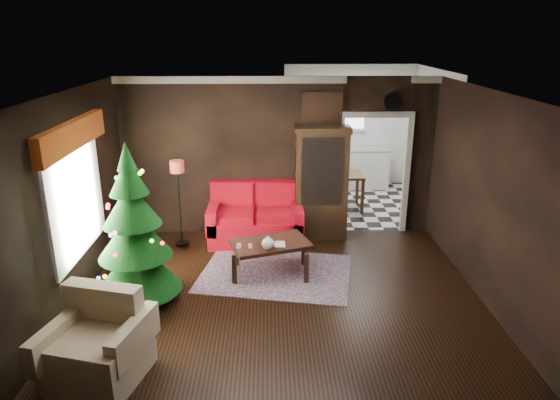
{
  "coord_description": "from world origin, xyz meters",
  "views": [
    {
      "loc": [
        -0.15,
        -6.06,
        3.53
      ],
      "look_at": [
        0.0,
        0.9,
        1.15
      ],
      "focal_mm": 32.01,
      "sensor_mm": 36.0,
      "label": 1
    }
  ],
  "objects_px": {
    "floor_lamp": "(180,204)",
    "wall_clock": "(393,101)",
    "kitchen_table": "(345,191)",
    "christmas_tree": "(134,230)",
    "curio_cabinet": "(321,185)",
    "loveseat": "(255,214)",
    "teapot": "(268,243)",
    "armchair": "(96,341)",
    "coffee_table": "(270,258)"
  },
  "relations": [
    {
      "from": "floor_lamp",
      "to": "wall_clock",
      "type": "relative_size",
      "value": 4.52
    },
    {
      "from": "wall_clock",
      "to": "kitchen_table",
      "type": "bearing_deg",
      "value": 113.75
    },
    {
      "from": "christmas_tree",
      "to": "kitchen_table",
      "type": "xyz_separation_m",
      "value": [
        3.33,
        3.68,
        -0.68
      ]
    },
    {
      "from": "curio_cabinet",
      "to": "christmas_tree",
      "type": "bearing_deg",
      "value": -140.02
    },
    {
      "from": "loveseat",
      "to": "teapot",
      "type": "height_order",
      "value": "loveseat"
    },
    {
      "from": "wall_clock",
      "to": "kitchen_table",
      "type": "relative_size",
      "value": 0.43
    },
    {
      "from": "armchair",
      "to": "teapot",
      "type": "relative_size",
      "value": 4.65
    },
    {
      "from": "coffee_table",
      "to": "wall_clock",
      "type": "bearing_deg",
      "value": 38.43
    },
    {
      "from": "loveseat",
      "to": "christmas_tree",
      "type": "bearing_deg",
      "value": -127.07
    },
    {
      "from": "armchair",
      "to": "coffee_table",
      "type": "height_order",
      "value": "armchair"
    },
    {
      "from": "armchair",
      "to": "kitchen_table",
      "type": "relative_size",
      "value": 1.26
    },
    {
      "from": "loveseat",
      "to": "floor_lamp",
      "type": "relative_size",
      "value": 1.18
    },
    {
      "from": "teapot",
      "to": "wall_clock",
      "type": "xyz_separation_m",
      "value": [
        2.13,
        1.92,
        1.76
      ]
    },
    {
      "from": "floor_lamp",
      "to": "teapot",
      "type": "relative_size",
      "value": 7.11
    },
    {
      "from": "christmas_tree",
      "to": "teapot",
      "type": "relative_size",
      "value": 10.79
    },
    {
      "from": "christmas_tree",
      "to": "wall_clock",
      "type": "xyz_separation_m",
      "value": [
        3.88,
        2.43,
        1.33
      ]
    },
    {
      "from": "floor_lamp",
      "to": "armchair",
      "type": "xyz_separation_m",
      "value": [
        -0.34,
        -3.28,
        -0.37
      ]
    },
    {
      "from": "loveseat",
      "to": "teapot",
      "type": "bearing_deg",
      "value": -81.94
    },
    {
      "from": "coffee_table",
      "to": "kitchen_table",
      "type": "height_order",
      "value": "kitchen_table"
    },
    {
      "from": "floor_lamp",
      "to": "teapot",
      "type": "xyz_separation_m",
      "value": [
        1.45,
        -1.17,
        -0.21
      ]
    },
    {
      "from": "teapot",
      "to": "wall_clock",
      "type": "relative_size",
      "value": 0.64
    },
    {
      "from": "curio_cabinet",
      "to": "armchair",
      "type": "bearing_deg",
      "value": -125.18
    },
    {
      "from": "curio_cabinet",
      "to": "wall_clock",
      "type": "distance_m",
      "value": 1.88
    },
    {
      "from": "loveseat",
      "to": "christmas_tree",
      "type": "distance_m",
      "value": 2.6
    },
    {
      "from": "curio_cabinet",
      "to": "christmas_tree",
      "type": "relative_size",
      "value": 0.87
    },
    {
      "from": "teapot",
      "to": "kitchen_table",
      "type": "relative_size",
      "value": 0.27
    },
    {
      "from": "christmas_tree",
      "to": "kitchen_table",
      "type": "relative_size",
      "value": 2.93
    },
    {
      "from": "floor_lamp",
      "to": "christmas_tree",
      "type": "height_order",
      "value": "christmas_tree"
    },
    {
      "from": "curio_cabinet",
      "to": "kitchen_table",
      "type": "bearing_deg",
      "value": 65.56
    },
    {
      "from": "coffee_table",
      "to": "wall_clock",
      "type": "xyz_separation_m",
      "value": [
        2.1,
        1.66,
        2.11
      ]
    },
    {
      "from": "curio_cabinet",
      "to": "wall_clock",
      "type": "height_order",
      "value": "wall_clock"
    },
    {
      "from": "loveseat",
      "to": "teapot",
      "type": "distance_m",
      "value": 1.54
    },
    {
      "from": "loveseat",
      "to": "curio_cabinet",
      "type": "xyz_separation_m",
      "value": [
        1.15,
        0.22,
        0.45
      ]
    },
    {
      "from": "loveseat",
      "to": "kitchen_table",
      "type": "height_order",
      "value": "loveseat"
    },
    {
      "from": "curio_cabinet",
      "to": "teapot",
      "type": "xyz_separation_m",
      "value": [
        -0.93,
        -1.74,
        -0.33
      ]
    },
    {
      "from": "curio_cabinet",
      "to": "teapot",
      "type": "height_order",
      "value": "curio_cabinet"
    },
    {
      "from": "loveseat",
      "to": "wall_clock",
      "type": "height_order",
      "value": "wall_clock"
    },
    {
      "from": "armchair",
      "to": "kitchen_table",
      "type": "height_order",
      "value": "armchair"
    },
    {
      "from": "curio_cabinet",
      "to": "kitchen_table",
      "type": "xyz_separation_m",
      "value": [
        0.65,
        1.43,
        -0.57
      ]
    },
    {
      "from": "curio_cabinet",
      "to": "teapot",
      "type": "relative_size",
      "value": 9.34
    },
    {
      "from": "loveseat",
      "to": "curio_cabinet",
      "type": "height_order",
      "value": "curio_cabinet"
    },
    {
      "from": "teapot",
      "to": "floor_lamp",
      "type": "bearing_deg",
      "value": 141.13
    },
    {
      "from": "loveseat",
      "to": "kitchen_table",
      "type": "distance_m",
      "value": 2.45
    },
    {
      "from": "christmas_tree",
      "to": "floor_lamp",
      "type": "bearing_deg",
      "value": 79.77
    },
    {
      "from": "armchair",
      "to": "wall_clock",
      "type": "relative_size",
      "value": 2.95
    },
    {
      "from": "curio_cabinet",
      "to": "floor_lamp",
      "type": "height_order",
      "value": "curio_cabinet"
    },
    {
      "from": "floor_lamp",
      "to": "loveseat",
      "type": "bearing_deg",
      "value": 16.11
    },
    {
      "from": "loveseat",
      "to": "coffee_table",
      "type": "relative_size",
      "value": 1.49
    },
    {
      "from": "christmas_tree",
      "to": "armchair",
      "type": "xyz_separation_m",
      "value": [
        -0.03,
        -1.6,
        -0.59
      ]
    },
    {
      "from": "loveseat",
      "to": "floor_lamp",
      "type": "distance_m",
      "value": 1.32
    }
  ]
}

